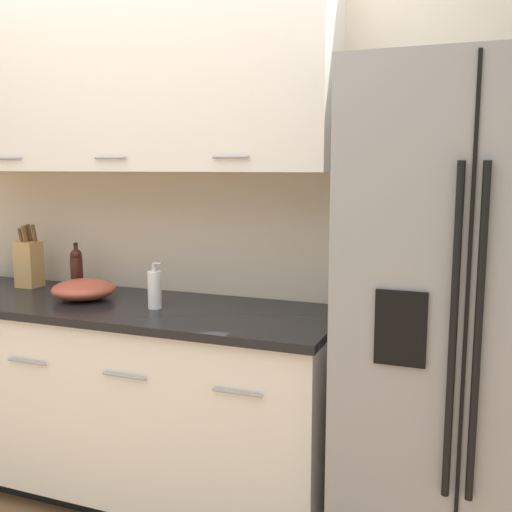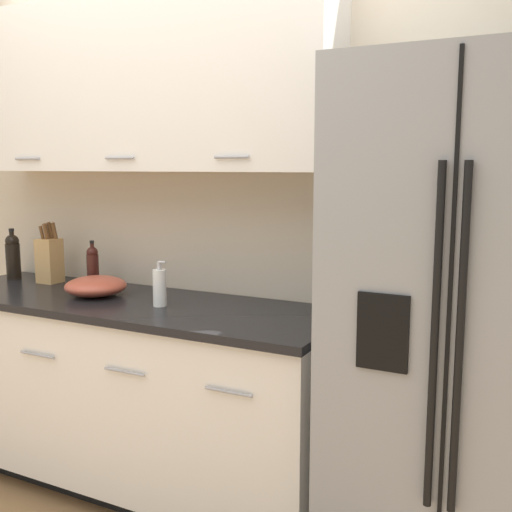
{
  "view_description": "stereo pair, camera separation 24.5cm",
  "coord_description": "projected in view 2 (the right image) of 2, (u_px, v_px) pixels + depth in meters",
  "views": [
    {
      "loc": [
        1.37,
        -1.36,
        1.54
      ],
      "look_at": [
        0.5,
        0.9,
        1.17
      ],
      "focal_mm": 42.0,
      "sensor_mm": 36.0,
      "label": 1
    },
    {
      "loc": [
        1.6,
        -1.26,
        1.54
      ],
      "look_at": [
        0.5,
        0.9,
        1.17
      ],
      "focal_mm": 42.0,
      "sensor_mm": 36.0,
      "label": 2
    }
  ],
  "objects": [
    {
      "name": "wine_bottle",
      "position": [
        13.0,
        256.0,
        3.28
      ],
      "size": [
        0.08,
        0.08,
        0.28
      ],
      "color": "black",
      "rests_on": "counter_unit"
    },
    {
      "name": "soap_dispenser",
      "position": [
        160.0,
        287.0,
        2.65
      ],
      "size": [
        0.07,
        0.06,
        0.2
      ],
      "color": "white",
      "rests_on": "counter_unit"
    },
    {
      "name": "knife_block",
      "position": [
        49.0,
        259.0,
        3.18
      ],
      "size": [
        0.11,
        0.1,
        0.32
      ],
      "color": "tan",
      "rests_on": "counter_unit"
    },
    {
      "name": "mixing_bowl",
      "position": [
        96.0,
        286.0,
        2.87
      ],
      "size": [
        0.29,
        0.29,
        0.09
      ],
      "color": "#B24C38",
      "rests_on": "counter_unit"
    },
    {
      "name": "wall_back",
      "position": [
        183.0,
        181.0,
        2.92
      ],
      "size": [
        10.0,
        0.39,
        2.6
      ],
      "color": "beige",
      "rests_on": "ground_plane"
    },
    {
      "name": "refrigerator",
      "position": [
        464.0,
        340.0,
        2.07
      ],
      "size": [
        0.85,
        0.75,
        1.88
      ],
      "color": "gray",
      "rests_on": "ground_plane"
    },
    {
      "name": "counter_unit",
      "position": [
        129.0,
        391.0,
        2.87
      ],
      "size": [
        2.06,
        0.64,
        0.92
      ],
      "color": "black",
      "rests_on": "ground_plane"
    },
    {
      "name": "oil_bottle",
      "position": [
        93.0,
        265.0,
        3.08
      ],
      "size": [
        0.06,
        0.06,
        0.24
      ],
      "color": "#3D1914",
      "rests_on": "counter_unit"
    }
  ]
}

